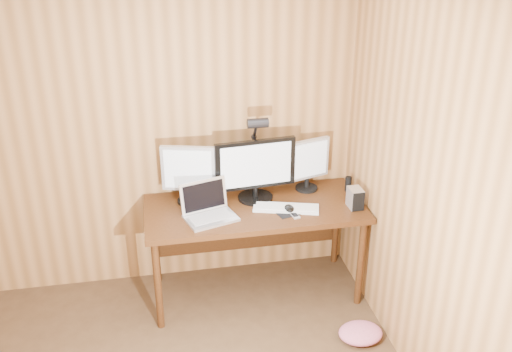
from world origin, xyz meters
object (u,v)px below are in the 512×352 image
object	(u,v)px
mouse	(289,208)
desk	(253,216)
speaker	(348,184)
keyboard	(286,208)
monitor_center	(255,169)
desk_lamp	(256,143)
laptop	(208,209)
hard_drive	(355,198)
phone	(295,215)
monitor_left	(188,173)
monitor_right	(308,163)

from	to	relation	value
mouse	desk	bearing A→B (deg)	123.17
desk	speaker	bearing A→B (deg)	3.64
keyboard	monitor_center	bearing A→B (deg)	148.49
mouse	desk_lamp	distance (m)	0.55
laptop	hard_drive	size ratio (longest dim) A/B	2.76
phone	speaker	bearing A→B (deg)	22.00
monitor_left	laptop	size ratio (longest dim) A/B	1.09
monitor_left	hard_drive	xyz separation A→B (m)	(1.18, -0.31, -0.17)
desk	desk_lamp	size ratio (longest dim) A/B	2.41
desk	monitor_center	xyz separation A→B (m)	(0.03, 0.05, 0.37)
desk	monitor_center	size ratio (longest dim) A/B	2.65
monitor_right	laptop	size ratio (longest dim) A/B	1.00
monitor_left	keyboard	distance (m)	0.75
phone	monitor_center	bearing A→B (deg)	114.97
laptop	mouse	xyz separation A→B (m)	(0.58, -0.03, -0.04)
keyboard	desk_lamp	distance (m)	0.53
mouse	hard_drive	xyz separation A→B (m)	(0.48, -0.03, 0.05)
mouse	phone	world-z (taller)	mouse
monitor_center	hard_drive	size ratio (longest dim) A/B	4.08
monitor_center	monitor_left	xyz separation A→B (m)	(-0.49, 0.04, -0.01)
hard_drive	speaker	distance (m)	0.27
speaker	keyboard	bearing A→B (deg)	-159.37
desk	monitor_right	world-z (taller)	monitor_right
mouse	desk_lamp	world-z (taller)	desk_lamp
monitor_center	hard_drive	world-z (taller)	monitor_center
monitor_center	laptop	world-z (taller)	monitor_center
laptop	mouse	size ratio (longest dim) A/B	3.72
laptop	desk_lamp	distance (m)	0.62
monitor_center	mouse	bearing A→B (deg)	-55.42
desk	speaker	size ratio (longest dim) A/B	13.64
laptop	keyboard	world-z (taller)	laptop
desk	laptop	world-z (taller)	laptop
monitor_left	mouse	distance (m)	0.78
monitor_center	desk_lamp	distance (m)	0.20
desk	laptop	xyz separation A→B (m)	(-0.35, -0.15, 0.18)
speaker	desk_lamp	size ratio (longest dim) A/B	0.18
hard_drive	desk_lamp	world-z (taller)	desk_lamp
laptop	desk_lamp	xyz separation A→B (m)	(0.40, 0.31, 0.35)
mouse	phone	xyz separation A→B (m)	(0.02, -0.08, -0.02)
laptop	speaker	world-z (taller)	laptop
hard_drive	phone	size ratio (longest dim) A/B	1.47
laptop	phone	world-z (taller)	laptop
keyboard	laptop	bearing A→B (deg)	-163.72
monitor_right	hard_drive	size ratio (longest dim) A/B	2.77
monitor_center	mouse	distance (m)	0.38
laptop	phone	bearing A→B (deg)	-27.79
desk	phone	distance (m)	0.39
hard_drive	laptop	bearing A→B (deg)	174.68
mouse	keyboard	bearing A→B (deg)	98.18
phone	desk_lamp	xyz separation A→B (m)	(-0.20, 0.42, 0.41)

